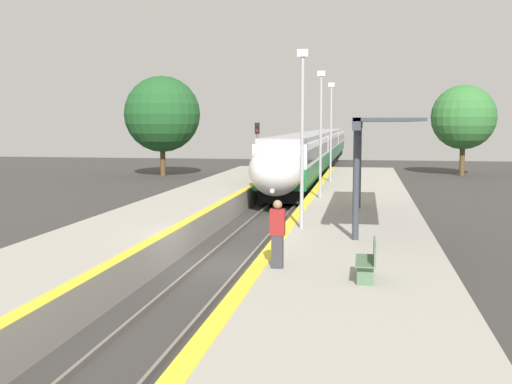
{
  "coord_description": "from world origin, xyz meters",
  "views": [
    {
      "loc": [
        4.45,
        -19.73,
        4.57
      ],
      "look_at": [
        0.59,
        2.9,
        2.08
      ],
      "focal_mm": 45.0,
      "sensor_mm": 36.0,
      "label": 1
    }
  ],
  "objects_px": {
    "lamppost_near": "(302,128)",
    "lamppost_far": "(331,126)",
    "platform_bench": "(369,260)",
    "lamppost_mid": "(321,127)",
    "train": "(318,148)",
    "person_waiting": "(277,233)",
    "railway_signal": "(257,151)"
  },
  "relations": [
    {
      "from": "train",
      "to": "lamppost_near",
      "type": "distance_m",
      "value": 39.97
    },
    {
      "from": "train",
      "to": "platform_bench",
      "type": "relative_size",
      "value": 43.37
    },
    {
      "from": "person_waiting",
      "to": "lamppost_mid",
      "type": "relative_size",
      "value": 0.28
    },
    {
      "from": "train",
      "to": "lamppost_mid",
      "type": "height_order",
      "value": "lamppost_mid"
    },
    {
      "from": "railway_signal",
      "to": "lamppost_mid",
      "type": "height_order",
      "value": "lamppost_mid"
    },
    {
      "from": "train",
      "to": "lamppost_mid",
      "type": "relative_size",
      "value": 10.38
    },
    {
      "from": "train",
      "to": "person_waiting",
      "type": "bearing_deg",
      "value": -87.03
    },
    {
      "from": "person_waiting",
      "to": "platform_bench",
      "type": "bearing_deg",
      "value": -20.39
    },
    {
      "from": "train",
      "to": "railway_signal",
      "type": "xyz_separation_m",
      "value": [
        -2.35,
        -20.87,
        0.65
      ]
    },
    {
      "from": "lamppost_near",
      "to": "lamppost_mid",
      "type": "distance_m",
      "value": 8.87
    },
    {
      "from": "platform_bench",
      "to": "railway_signal",
      "type": "distance_m",
      "value": 26.7
    },
    {
      "from": "platform_bench",
      "to": "lamppost_far",
      "type": "distance_m",
      "value": 24.8
    },
    {
      "from": "lamppost_far",
      "to": "train",
      "type": "bearing_deg",
      "value": 96.13
    },
    {
      "from": "lamppost_mid",
      "to": "train",
      "type": "bearing_deg",
      "value": 94.39
    },
    {
      "from": "train",
      "to": "railway_signal",
      "type": "distance_m",
      "value": 21.01
    },
    {
      "from": "lamppost_near",
      "to": "railway_signal",
      "type": "bearing_deg",
      "value": 103.98
    },
    {
      "from": "railway_signal",
      "to": "train",
      "type": "bearing_deg",
      "value": 83.59
    },
    {
      "from": "person_waiting",
      "to": "railway_signal",
      "type": "relative_size",
      "value": 0.37
    },
    {
      "from": "platform_bench",
      "to": "person_waiting",
      "type": "distance_m",
      "value": 2.38
    },
    {
      "from": "railway_signal",
      "to": "lamppost_mid",
      "type": "xyz_separation_m",
      "value": [
        4.72,
        -10.09,
        1.6
      ]
    },
    {
      "from": "railway_signal",
      "to": "lamppost_far",
      "type": "bearing_deg",
      "value": -14.51
    },
    {
      "from": "lamppost_near",
      "to": "person_waiting",
      "type": "bearing_deg",
      "value": -90.01
    },
    {
      "from": "platform_bench",
      "to": "lamppost_near",
      "type": "relative_size",
      "value": 0.24
    },
    {
      "from": "train",
      "to": "railway_signal",
      "type": "relative_size",
      "value": 13.46
    },
    {
      "from": "platform_bench",
      "to": "lamppost_far",
      "type": "bearing_deg",
      "value": 95.13
    },
    {
      "from": "person_waiting",
      "to": "lamppost_far",
      "type": "bearing_deg",
      "value": 90.0
    },
    {
      "from": "platform_bench",
      "to": "lamppost_mid",
      "type": "xyz_separation_m",
      "value": [
        -2.2,
        15.66,
        2.9
      ]
    },
    {
      "from": "person_waiting",
      "to": "lamppost_near",
      "type": "height_order",
      "value": "lamppost_near"
    },
    {
      "from": "platform_bench",
      "to": "person_waiting",
      "type": "bearing_deg",
      "value": 159.61
    },
    {
      "from": "lamppost_near",
      "to": "lamppost_far",
      "type": "distance_m",
      "value": 17.74
    },
    {
      "from": "train",
      "to": "railway_signal",
      "type": "height_order",
      "value": "railway_signal"
    },
    {
      "from": "train",
      "to": "lamppost_far",
      "type": "height_order",
      "value": "lamppost_far"
    }
  ]
}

